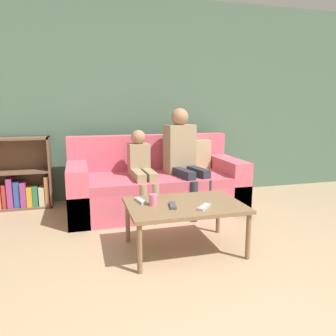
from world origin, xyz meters
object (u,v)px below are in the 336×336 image
Objects in this scene: tv_remote_1 at (204,207)px; couch at (156,186)px; cup_near at (153,200)px; person_adult at (183,153)px; tv_remote_0 at (173,205)px; bookshelf at (18,183)px; tv_remote_2 at (140,201)px; coffee_table at (185,208)px; person_child at (142,168)px.

couch is at bearing 137.34° from tv_remote_1.
couch is 1.36m from tv_remote_1.
person_adult is at bearing 60.53° from cup_near.
couch is at bearing 94.00° from tv_remote_0.
bookshelf is 5.53× the size of tv_remote_1.
tv_remote_1 is (1.68, -1.86, 0.12)m from bookshelf.
tv_remote_2 is (-0.38, -1.04, 0.14)m from couch.
coffee_table is at bearing -5.44° from cup_near.
couch is 1.67× the size of person_adult.
person_adult is 1.20m from tv_remote_2.
cup_near is (-0.10, -1.01, -0.08)m from person_child.
tv_remote_0 is (-0.46, -1.15, -0.26)m from person_adult.
cup_near is (-0.60, -1.07, -0.22)m from person_adult.
person_adult reaches higher than couch.
couch is at bearing 34.43° from person_child.
bookshelf is at bearing 132.90° from coffee_table.
person_child is 1.02m from cup_near.
coffee_table is at bearing -82.47° from person_child.
coffee_table is (1.57, -1.69, 0.07)m from bookshelf.
person_child reaches higher than tv_remote_0.
couch is at bearing 75.74° from cup_near.
coffee_table is at bearing -33.67° from tv_remote_2.
cup_near is (1.31, -1.67, 0.15)m from bookshelf.
coffee_table is 0.28m from cup_near.
cup_near reaches higher than tv_remote_1.
tv_remote_0 is at bearing -29.56° from cup_near.
bookshelf is 4.90× the size of tv_remote_0.
person_child reaches higher than tv_remote_1.
tv_remote_0 is (-0.15, -1.24, 0.14)m from couch.
person_child reaches higher than bookshelf.
tv_remote_1 is at bearing -78.69° from person_child.
tv_remote_0 is at bearing -89.21° from person_child.
tv_remote_0 is at bearing -50.32° from bookshelf.
cup_near is (-0.27, 0.03, 0.09)m from coffee_table.
tv_remote_0 is (0.14, -0.08, -0.04)m from cup_near.
tv_remote_1 is at bearing -26.75° from cup_near.
person_child is 5.44× the size of tv_remote_2.
person_child is (1.40, -0.65, 0.23)m from bookshelf.
cup_near reaches higher than coffee_table.
couch is 1.68m from bookshelf.
bookshelf is 2.31m from coffee_table.
tv_remote_2 is at bearing -103.20° from person_child.
person_child is 5.44× the size of tv_remote_0.
bookshelf is 9.22× the size of cup_near.
person_child reaches higher than coffee_table.
cup_near is 0.15m from tv_remote_2.
tv_remote_2 is at bearing -51.72° from bookshelf.
couch is 21.46× the size of cup_near.
person_adult reaches higher than tv_remote_2.
person_adult is at bearing 123.61° from tv_remote_1.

